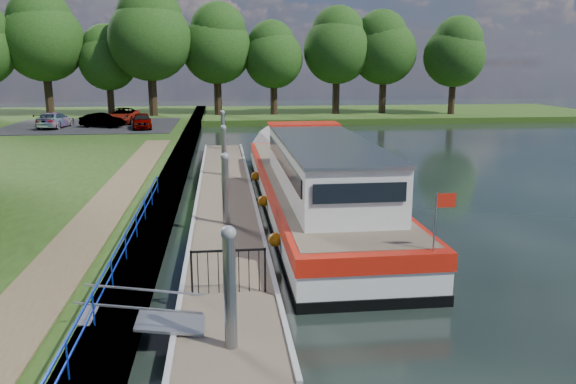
{
  "coord_description": "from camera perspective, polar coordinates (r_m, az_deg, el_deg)",
  "views": [
    {
      "loc": [
        -0.07,
        -10.89,
        6.0
      ],
      "look_at": [
        2.26,
        8.87,
        1.4
      ],
      "focal_mm": 35.0,
      "sensor_mm": 36.0,
      "label": 1
    }
  ],
  "objects": [
    {
      "name": "bank_edge",
      "position": [
        26.61,
        -11.92,
        0.55
      ],
      "size": [
        1.1,
        90.0,
        0.78
      ],
      "primitive_type": "cube",
      "color": "#473D2D",
      "rests_on": "ground"
    },
    {
      "name": "mooring_piles",
      "position": [
        24.35,
        -6.44,
        1.76
      ],
      "size": [
        0.3,
        27.3,
        3.55
      ],
      "color": "gray",
      "rests_on": "ground"
    },
    {
      "name": "car_c",
      "position": [
        49.58,
        -22.6,
        6.78
      ],
      "size": [
        2.37,
        4.56,
        1.26
      ],
      "primitive_type": "imported",
      "rotation": [
        0.0,
        0.0,
        3.0
      ],
      "color": "#999999",
      "rests_on": "carpark"
    },
    {
      "name": "pontoon",
      "position": [
        24.59,
        -6.37,
        -0.75
      ],
      "size": [
        2.5,
        30.0,
        0.56
      ],
      "color": "brown",
      "rests_on": "ground"
    },
    {
      "name": "carpark",
      "position": [
        50.37,
        -19.35,
        6.36
      ],
      "size": [
        14.0,
        12.0,
        0.06
      ],
      "primitive_type": "cube",
      "color": "black",
      "rests_on": "riverbank"
    },
    {
      "name": "car_d",
      "position": [
        51.26,
        -16.46,
        7.44
      ],
      "size": [
        2.57,
        4.9,
        1.32
      ],
      "primitive_type": "imported",
      "rotation": [
        0.0,
        0.0,
        -0.08
      ],
      "color": "#999999",
      "rests_on": "carpark"
    },
    {
      "name": "gate_panel",
      "position": [
        13.96,
        -6.07,
        -7.39
      ],
      "size": [
        1.85,
        0.05,
        1.15
      ],
      "color": "black",
      "rests_on": "ground"
    },
    {
      "name": "horizon_trees",
      "position": [
        59.62,
        -8.49,
        14.75
      ],
      "size": [
        54.38,
        10.03,
        12.87
      ],
      "color": "#332316",
      "rests_on": "ground"
    },
    {
      "name": "far_bank",
      "position": [
        64.29,
        4.16,
        7.89
      ],
      "size": [
        60.0,
        18.0,
        0.6
      ],
      "primitive_type": "cube",
      "color": "#223E11",
      "rests_on": "ground"
    },
    {
      "name": "blue_fence",
      "position": [
        14.9,
        -16.81,
        -5.89
      ],
      "size": [
        0.04,
        18.04,
        0.72
      ],
      "color": "#0C2DBF",
      "rests_on": "riverbank"
    },
    {
      "name": "footpath",
      "position": [
        20.07,
        -18.96,
        -2.73
      ],
      "size": [
        1.6,
        40.0,
        0.05
      ],
      "primitive_type": "cube",
      "color": "brown",
      "rests_on": "riverbank"
    },
    {
      "name": "gangway",
      "position": [
        12.72,
        -14.46,
        -12.41
      ],
      "size": [
        2.58,
        1.0,
        0.92
      ],
      "color": "#A5A8AD",
      "rests_on": "ground"
    },
    {
      "name": "car_a",
      "position": [
        46.78,
        -14.63,
        7.03
      ],
      "size": [
        1.96,
        3.85,
        1.25
      ],
      "primitive_type": "imported",
      "rotation": [
        0.0,
        0.0,
        0.13
      ],
      "color": "#999999",
      "rests_on": "carpark"
    },
    {
      "name": "barge",
      "position": [
        23.73,
        2.31,
        1.06
      ],
      "size": [
        4.36,
        21.15,
        4.78
      ],
      "color": "black",
      "rests_on": "ground"
    },
    {
      "name": "ground",
      "position": [
        12.43,
        -5.78,
        -15.9
      ],
      "size": [
        160.0,
        160.0,
        0.0
      ],
      "primitive_type": "plane",
      "color": "black",
      "rests_on": "ground"
    },
    {
      "name": "car_b",
      "position": [
        48.56,
        -18.39,
        6.93
      ],
      "size": [
        3.7,
        2.31,
        1.15
      ],
      "primitive_type": "imported",
      "rotation": [
        0.0,
        0.0,
        1.23
      ],
      "color": "#999999",
      "rests_on": "carpark"
    }
  ]
}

